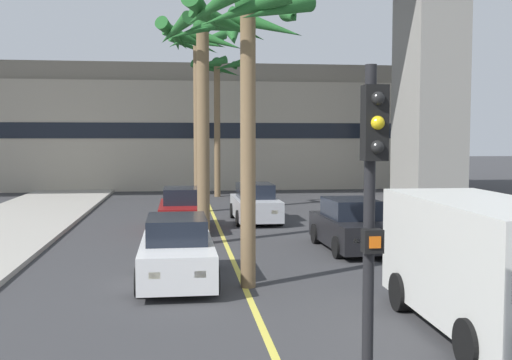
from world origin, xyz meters
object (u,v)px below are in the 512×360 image
object	(u,v)px
palm_tree_mid_median	(198,72)
palm_tree_farthest_median	(247,44)
palm_tree_near_median	(217,84)
palm_tree_far_median	(202,64)
car_queue_fourth	(177,252)
traffic_light_median_near	(371,210)
delivery_van	(485,262)
car_queue_second	(183,210)
car_queue_third	(255,204)
car_queue_front	(352,226)

from	to	relation	value
palm_tree_mid_median	palm_tree_farthest_median	distance (m)	14.70
palm_tree_near_median	palm_tree_far_median	world-z (taller)	palm_tree_near_median
car_queue_fourth	traffic_light_median_near	size ratio (longest dim) A/B	0.98
car_queue_fourth	delivery_van	size ratio (longest dim) A/B	0.78
delivery_van	traffic_light_median_near	distance (m)	5.40
traffic_light_median_near	palm_tree_far_median	size ratio (longest dim) A/B	0.57
palm_tree_far_median	delivery_van	bearing A→B (deg)	-65.32
palm_tree_far_median	palm_tree_farthest_median	world-z (taller)	palm_tree_far_median
car_queue_second	delivery_van	bearing A→B (deg)	-68.53
car_queue_fourth	palm_tree_far_median	world-z (taller)	palm_tree_far_median
car_queue_third	traffic_light_median_near	world-z (taller)	traffic_light_median_near
palm_tree_mid_median	car_queue_fourth	bearing A→B (deg)	-93.81
car_queue_fourth	palm_tree_far_median	distance (m)	7.36
car_queue_front	traffic_light_median_near	size ratio (longest dim) A/B	0.99
palm_tree_far_median	palm_tree_farthest_median	bearing A→B (deg)	-82.47
car_queue_fourth	palm_tree_farthest_median	bearing A→B (deg)	-24.56
palm_tree_far_median	palm_tree_mid_median	bearing A→B (deg)	89.25
delivery_van	car_queue_fourth	bearing A→B (deg)	139.20
car_queue_front	car_queue_fourth	size ratio (longest dim) A/B	1.01
delivery_van	palm_tree_mid_median	bearing A→B (deg)	103.43
car_queue_front	palm_tree_mid_median	xyz separation A→B (m)	(-4.40, 10.24, 5.72)
palm_tree_far_median	car_queue_fourth	bearing A→B (deg)	-98.80
car_queue_front	delivery_van	world-z (taller)	delivery_van
car_queue_third	car_queue_second	bearing A→B (deg)	-148.62
traffic_light_median_near	car_queue_second	bearing A→B (deg)	96.16
palm_tree_mid_median	palm_tree_farthest_median	xyz separation A→B (m)	(0.68, -14.66, -0.88)
car_queue_third	delivery_van	bearing A→B (deg)	-81.62
car_queue_second	delivery_van	world-z (taller)	delivery_van
palm_tree_mid_median	palm_tree_far_median	bearing A→B (deg)	-90.75
car_queue_front	traffic_light_median_near	world-z (taller)	traffic_light_median_near
delivery_van	palm_tree_mid_median	size ratio (longest dim) A/B	0.63
traffic_light_median_near	palm_tree_mid_median	world-z (taller)	palm_tree_mid_median
traffic_light_median_near	palm_tree_mid_median	bearing A→B (deg)	92.80
traffic_light_median_near	palm_tree_near_median	world-z (taller)	palm_tree_near_median
palm_tree_near_median	car_queue_third	bearing A→B (deg)	-85.42
palm_tree_near_median	palm_tree_mid_median	xyz separation A→B (m)	(-1.35, -7.38, -0.09)
palm_tree_farthest_median	palm_tree_mid_median	bearing A→B (deg)	92.65
car_queue_third	delivery_van	xyz separation A→B (m)	(2.21, -14.98, 0.57)
palm_tree_mid_median	palm_tree_far_median	distance (m)	8.68
car_queue_second	car_queue_fourth	xyz separation A→B (m)	(-0.18, -8.54, 0.00)
delivery_van	car_queue_third	bearing A→B (deg)	98.38
car_queue_fourth	car_queue_front	bearing A→B (deg)	34.68
palm_tree_farthest_median	traffic_light_median_near	bearing A→B (deg)	-86.92
delivery_van	palm_tree_mid_median	xyz separation A→B (m)	(-4.43, 18.55, 5.15)
car_queue_third	palm_tree_far_median	bearing A→B (deg)	-114.64
car_queue_front	palm_tree_far_median	distance (m)	6.97
palm_tree_near_median	palm_tree_farthest_median	world-z (taller)	palm_tree_near_median
palm_tree_farthest_median	car_queue_second	bearing A→B (deg)	98.75
car_queue_fourth	palm_tree_mid_median	world-z (taller)	palm_tree_mid_median
delivery_van	traffic_light_median_near	size ratio (longest dim) A/B	1.26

